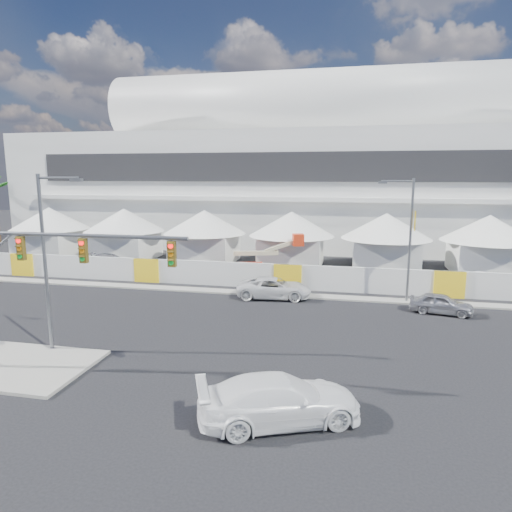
% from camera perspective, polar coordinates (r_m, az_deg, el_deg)
% --- Properties ---
extents(ground, '(160.00, 160.00, 0.00)m').
position_cam_1_polar(ground, '(24.89, -15.09, -11.41)').
color(ground, black).
rests_on(ground, ground).
extents(far_curb, '(80.00, 1.20, 0.12)m').
position_cam_1_polar(far_curb, '(35.40, 26.66, -5.57)').
color(far_curb, gray).
rests_on(far_curb, ground).
extents(stadium, '(80.00, 24.80, 21.98)m').
position_cam_1_polar(stadium, '(62.04, 10.19, 10.44)').
color(stadium, silver).
rests_on(stadium, ground).
extents(tent_row, '(53.40, 8.40, 5.40)m').
position_cam_1_polar(tent_row, '(46.06, -1.09, 2.88)').
color(tent_row, silver).
rests_on(tent_row, ground).
extents(hoarding_fence, '(70.00, 0.25, 2.00)m').
position_cam_1_polar(hoarding_fence, '(36.23, 4.01, -2.61)').
color(hoarding_fence, silver).
rests_on(hoarding_fence, ground).
extents(sedan_silver, '(2.33, 4.19, 1.35)m').
position_cam_1_polar(sedan_silver, '(32.33, 22.12, -5.53)').
color(sedan_silver, '#A7A7AB').
rests_on(sedan_silver, ground).
extents(pickup_curb, '(3.04, 5.67, 1.52)m').
position_cam_1_polar(pickup_curb, '(33.68, 2.27, -4.00)').
color(pickup_curb, silver).
rests_on(pickup_curb, ground).
extents(pickup_near, '(4.63, 6.50, 1.75)m').
position_cam_1_polar(pickup_near, '(17.54, 2.96, -17.47)').
color(pickup_near, white).
rests_on(pickup_near, ground).
extents(lot_car_a, '(3.28, 3.87, 1.25)m').
position_cam_1_polar(lot_car_a, '(40.78, 26.74, -2.78)').
color(lot_car_a, white).
rests_on(lot_car_a, ground).
extents(lot_car_c, '(2.29, 4.96, 1.40)m').
position_cam_1_polar(lot_car_c, '(46.38, -17.84, -0.63)').
color(lot_car_c, '#B2B2B7').
rests_on(lot_car_c, ground).
extents(traffic_mast, '(10.86, 0.70, 7.24)m').
position_cam_1_polar(traffic_mast, '(22.88, -27.91, -3.04)').
color(traffic_mast, slate).
rests_on(traffic_mast, median_island).
extents(streetlight_median, '(2.46, 0.25, 8.89)m').
position_cam_1_polar(streetlight_median, '(24.90, -24.55, 0.58)').
color(streetlight_median, slate).
rests_on(streetlight_median, median_island).
extents(streetlight_curb, '(2.59, 0.58, 8.74)m').
position_cam_1_polar(streetlight_curb, '(33.45, 18.43, 2.91)').
color(streetlight_curb, slate).
rests_on(streetlight_curb, ground).
extents(boom_lift, '(7.66, 2.64, 3.78)m').
position_cam_1_polar(boom_lift, '(40.49, -0.81, -1.20)').
color(boom_lift, red).
rests_on(boom_lift, ground).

